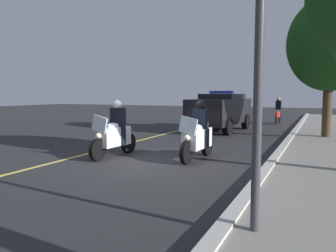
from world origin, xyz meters
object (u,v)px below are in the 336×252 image
police_suv (220,110)px  cyclist_background (278,111)px  tree_far_back (330,44)px  police_motorcycle_lead_right (198,136)px  police_motorcycle_lead_left (114,134)px

police_suv → cyclist_background: 5.81m
police_suv → tree_far_back: tree_far_back is taller
police_motorcycle_lead_right → tree_far_back: tree_far_back is taller
cyclist_background → tree_far_back: 7.66m
police_motorcycle_lead_left → cyclist_background: size_ratio=1.22×
police_motorcycle_lead_left → cyclist_background: 13.92m
cyclist_background → police_motorcycle_lead_left: bearing=-13.2°
police_motorcycle_lead_left → cyclist_background: police_motorcycle_lead_left is taller
police_motorcycle_lead_left → police_motorcycle_lead_right: size_ratio=1.00×
police_motorcycle_lead_right → police_motorcycle_lead_left: bearing=-75.2°
tree_far_back → police_motorcycle_lead_left: bearing=-39.7°
police_suv → cyclist_background: size_ratio=2.85×
police_motorcycle_lead_left → tree_far_back: size_ratio=0.37×
police_motorcycle_lead_right → police_suv: police_suv is taller
police_motorcycle_lead_left → tree_far_back: (-7.08, 5.88, 3.25)m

